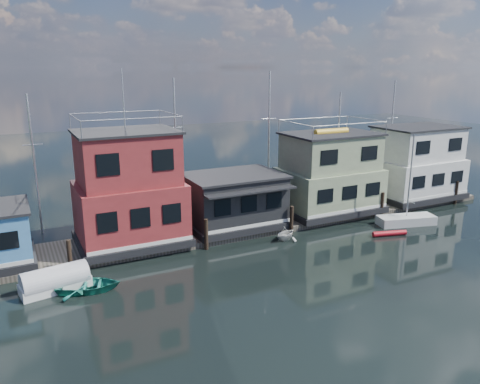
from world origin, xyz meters
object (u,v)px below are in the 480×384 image
houseboat_red (129,191)px  houseboat_green (329,174)px  tarp_runabout (55,281)px  houseboat_white (416,164)px  dinghy_white (286,233)px  day_sailer (406,219)px  dinghy_teal (89,285)px  red_kayak (389,233)px  houseboat_dark (234,200)px

houseboat_red → houseboat_green: houseboat_red is taller
tarp_runabout → houseboat_white: bearing=-1.8°
houseboat_green → houseboat_red: bearing=-180.0°
houseboat_white → dinghy_white: (-16.57, -3.69, -3.01)m
day_sailer → dinghy_teal: day_sailer is taller
houseboat_green → day_sailer: size_ratio=1.15×
houseboat_green → dinghy_white: bearing=-150.7°
houseboat_white → tarp_runabout: houseboat_white is taller
houseboat_red → day_sailer: houseboat_red is taller
houseboat_white → day_sailer: bearing=-139.7°
red_kayak → dinghy_teal: 21.84m
red_kayak → dinghy_teal: size_ratio=0.76×
dinghy_white → day_sailer: size_ratio=0.27×
houseboat_red → red_kayak: bearing=-19.9°
houseboat_white → houseboat_green: bearing=180.0°
red_kayak → dinghy_white: (-7.48, 2.79, 0.33)m
red_kayak → dinghy_white: 7.99m
dinghy_white → tarp_runabout: size_ratio=0.51×
dinghy_white → day_sailer: bearing=-119.0°
day_sailer → houseboat_red: bearing=-178.8°
houseboat_dark → dinghy_white: houseboat_dark is taller
dinghy_white → tarp_runabout: tarp_runabout is taller
houseboat_red → houseboat_white: (27.00, 0.00, -0.57)m
houseboat_red → houseboat_white: houseboat_red is taller
houseboat_white → dinghy_teal: houseboat_white is taller
day_sailer → tarp_runabout: (-26.59, 0.36, 0.14)m
houseboat_white → dinghy_teal: 31.59m
houseboat_dark → dinghy_teal: bearing=-154.6°
houseboat_white → houseboat_red: bearing=-180.0°
houseboat_red → dinghy_teal: bearing=-124.6°
houseboat_green → red_kayak: bearing=-82.0°
houseboat_red → houseboat_green: bearing=0.0°
houseboat_dark → dinghy_white: (2.43, -3.67, -1.89)m
houseboat_red → dinghy_white: size_ratio=5.90×
day_sailer → houseboat_white: bearing=55.1°
dinghy_teal → day_sailer: bearing=-72.0°
houseboat_white → red_kayak: (-9.09, -6.48, -3.34)m
dinghy_white → houseboat_dark: bearing=11.9°
houseboat_red → red_kayak: size_ratio=4.43×
red_kayak → tarp_runabout: size_ratio=0.68×
dinghy_white → dinghy_teal: dinghy_white is taller
houseboat_white → dinghy_white: bearing=-167.4°
red_kayak → houseboat_green: bearing=113.1°
dinghy_teal → dinghy_white: bearing=-65.5°
houseboat_red → houseboat_dark: 8.18m
houseboat_red → houseboat_green: 17.01m
houseboat_white → day_sailer: 8.43m
houseboat_dark → houseboat_white: size_ratio=0.88×
red_kayak → day_sailer: bearing=39.5°
red_kayak → dinghy_teal: (-21.82, 0.81, 0.17)m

